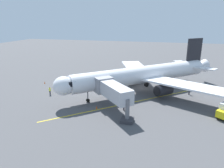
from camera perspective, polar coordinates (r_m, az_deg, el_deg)
ground_plane at (r=51.35m, az=8.64°, el=-1.04°), size 220.00×220.00×0.00m
apron_lead_in_line at (r=43.06m, az=7.40°, el=-4.63°), size 29.53×27.33×0.01m
airplane at (r=47.65m, az=8.86°, el=2.52°), size 33.40×32.72×11.50m
jet_bridge at (r=37.57m, az=-0.24°, el=-1.67°), size 9.24×9.72×5.40m
ground_crew_marshaller at (r=47.96m, az=-16.64°, el=-1.80°), size 0.46×0.46×1.71m
ground_crew_wing_walker at (r=49.05m, az=20.40°, el=-1.75°), size 0.38×0.46×1.71m
ground_crew_loader at (r=38.27m, az=3.28°, el=-5.95°), size 0.47×0.45×1.71m
safety_cone_nose_left at (r=39.17m, az=-4.24°, el=-6.38°), size 0.32×0.32×0.55m
safety_cone_nose_right at (r=56.78m, az=-17.94°, el=0.37°), size 0.32×0.32×0.55m
safety_cone_wing_port at (r=48.54m, az=-4.49°, el=-1.64°), size 0.32×0.32×0.55m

